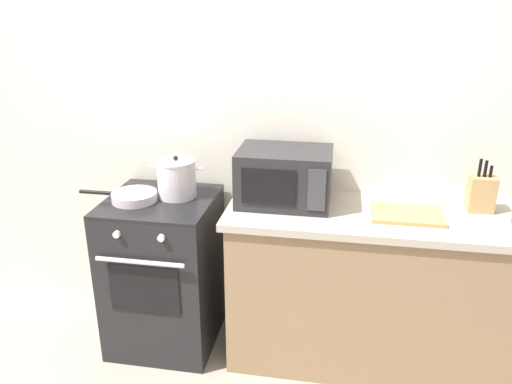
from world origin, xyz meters
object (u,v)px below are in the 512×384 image
at_px(knife_block, 481,193).
at_px(cutting_board, 407,214).
at_px(frying_pan, 133,197).
at_px(microwave, 284,177).
at_px(stock_pot, 177,178).
at_px(stove, 164,271).

bearing_deg(knife_block, cutting_board, -159.88).
relative_size(frying_pan, microwave, 0.90).
height_order(microwave, knife_block, microwave).
height_order(stock_pot, cutting_board, stock_pot).
bearing_deg(cutting_board, stock_pot, 177.13).
xyz_separation_m(stove, stock_pot, (0.09, 0.06, 0.57)).
bearing_deg(knife_block, stock_pot, -177.31).
bearing_deg(stock_pot, frying_pan, -153.63).
height_order(stock_pot, knife_block, knife_block).
bearing_deg(stock_pot, cutting_board, -2.87).
bearing_deg(knife_block, microwave, -176.56).
bearing_deg(frying_pan, knife_block, 5.72).
distance_m(stove, cutting_board, 1.42).
bearing_deg(stove, stock_pot, 35.98).
bearing_deg(frying_pan, stock_pot, 26.37).
relative_size(stock_pot, knife_block, 1.08).
distance_m(stove, stock_pot, 0.58).
height_order(stock_pot, frying_pan, stock_pot).
bearing_deg(stove, knife_block, 4.67).
bearing_deg(cutting_board, frying_pan, -178.21).
xyz_separation_m(frying_pan, cutting_board, (1.48, 0.05, -0.02)).
height_order(stove, microwave, microwave).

